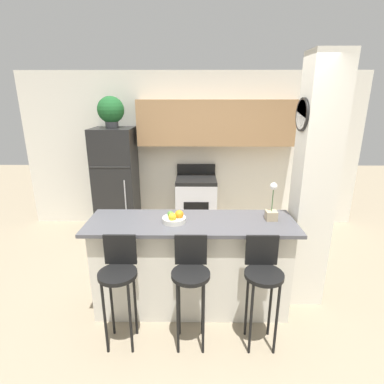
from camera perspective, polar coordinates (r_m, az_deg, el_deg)
ground_plane at (r=3.46m, az=-0.12°, el=-20.74°), size 14.00×14.00×0.00m
wall_back at (r=4.99m, az=1.94°, el=9.82°), size 5.60×0.38×2.55m
pillar_right at (r=3.25m, az=22.10°, el=0.88°), size 0.38×0.32×2.55m
counter_bar at (r=3.17m, az=-0.13°, el=-13.68°), size 2.05×0.64×0.98m
refrigerator at (r=4.99m, az=-14.20°, el=1.99°), size 0.63×0.64×1.70m
stove_range at (r=4.95m, az=0.78°, el=-2.28°), size 0.64×0.63×1.07m
bar_stool_left at (r=2.75m, az=-13.75°, el=-15.25°), size 0.33×0.33×1.01m
bar_stool_mid at (r=2.67m, az=-0.25°, el=-15.74°), size 0.33×0.33×1.01m
bar_stool_right at (r=2.73m, az=13.34°, el=-15.40°), size 0.33×0.33×1.01m
potted_plant_on_fridge at (r=4.82m, az=-15.20°, el=14.73°), size 0.40×0.40×0.47m
orchid_vase at (r=3.04m, az=14.96°, el=-3.05°), size 0.11×0.11×0.38m
fruit_bowl at (r=2.91m, az=-3.36°, el=-5.01°), size 0.23×0.23×0.12m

